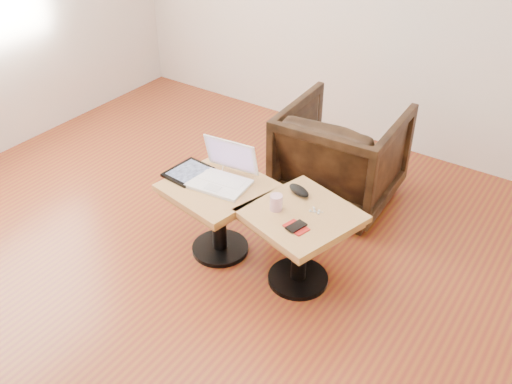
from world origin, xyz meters
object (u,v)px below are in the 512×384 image
Objects in this scene: side_table_left at (218,202)px; striped_cup at (276,203)px; laptop at (223,174)px; armchair at (341,155)px; side_table_right at (301,231)px.

striped_cup is (0.39, -0.01, 0.16)m from side_table_left.
laptop is (0.00, 0.05, 0.16)m from side_table_left.
armchair is (0.32, 0.89, -0.02)m from side_table_left.
side_table_right is (0.52, 0.04, 0.00)m from side_table_left.
side_table_right is at bearing 20.85° from striped_cup.
armchair reaches higher than side_table_left.
side_table_left is 0.94× the size of side_table_right.
armchair is at bearing 119.21° from side_table_right.
laptop is 4.11× the size of striped_cup.
armchair is (-0.20, 0.85, -0.02)m from side_table_right.
side_table_left is at bearing -101.53° from laptop.
laptop is 0.39m from striped_cup.
side_table_left is at bearing -160.14° from side_table_right.
striped_cup is (-0.13, -0.05, 0.16)m from side_table_right.
laptop is (-0.51, 0.01, 0.16)m from side_table_right.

